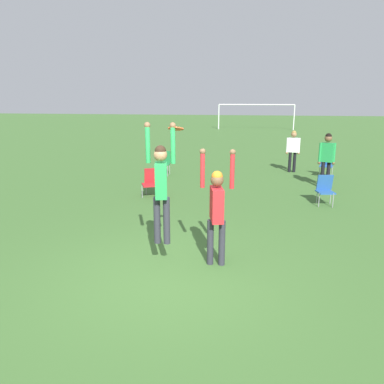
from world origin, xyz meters
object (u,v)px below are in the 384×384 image
Objects in this scene: person_jumping at (161,181)px; camping_chair_2 at (326,164)px; person_defending at (217,205)px; camping_chair_1 at (164,161)px; camping_chair_3 at (325,188)px; frisbee at (176,129)px; person_spectator_far at (327,155)px; person_spectator_near at (293,147)px; camping_chair_0 at (152,181)px.

person_jumping reaches higher than camping_chair_2.
person_defending is 2.28× the size of camping_chair_1.
camping_chair_3 is at bearing -50.81° from person_jumping.
frisbee reaches higher than camping_chair_3.
person_jumping is 0.93m from frisbee.
person_defending is at bearing -90.00° from person_jumping.
person_spectator_far is (-0.36, -1.96, 0.63)m from camping_chair_2.
frisbee is 9.87m from person_spectator_near.
frisbee is 5.99m from camping_chair_3.
camping_chair_2 is 4.14m from camping_chair_3.
frisbee is 8.43m from camping_chair_1.
camping_chair_1 is at bearing -43.38° from camping_chair_3.
camping_chair_1 is 1.10× the size of camping_chair_3.
person_spectator_near is at bearing -31.49° from person_jumping.
frisbee reaches higher than camping_chair_2.
camping_chair_0 is 0.50× the size of person_spectator_near.
camping_chair_3 is (5.48, -3.38, -0.06)m from camping_chair_1.
person_defending is at bearing 9.70° from frisbee.
person_spectator_far is (3.96, 6.78, -0.46)m from person_jumping.
camping_chair_0 is 1.00× the size of camping_chair_3.
frisbee is 0.14× the size of person_spectator_far.
camping_chair_0 reaches higher than camping_chair_3.
frisbee is at bearing 101.61° from camping_chair_1.
frisbee is 0.16× the size of person_spectator_near.
frisbee is at bearing -91.25° from person_spectator_near.
camping_chair_3 is at bearing 53.70° from frisbee.
camping_chair_2 is (4.08, 8.63, -1.97)m from frisbee.
camping_chair_0 is 0.91× the size of camping_chair_1.
camping_chair_3 is at bearing -72.23° from person_spectator_far.
camping_chair_1 is (-2.83, 7.81, -0.58)m from person_defending.
person_jumping is 2.53× the size of camping_chair_3.
person_defending is at bearing -87.43° from person_spectator_near.
camping_chair_1 is at bearing -164.51° from person_spectator_far.
camping_chair_2 is (6.21, 0.70, -0.06)m from camping_chair_1.
camping_chair_2 is (5.84, 3.91, 0.02)m from camping_chair_0.
person_spectator_near is (2.88, 9.33, -1.45)m from frisbee.
camping_chair_3 is (3.59, 4.66, -1.09)m from person_jumping.
camping_chair_3 is 2.24m from person_spectator_far.
camping_chair_0 is at bearing 51.79° from camping_chair_2.
person_defending is (0.94, 0.22, -0.45)m from person_jumping.
camping_chair_1 is at bearing -148.51° from person_spectator_near.
person_jumping reaches higher than camping_chair_3.
person_spectator_near is at bearing 72.86° from frisbee.
person_defending is at bearing 106.46° from camping_chair_1.
person_jumping is 2.66× the size of camping_chair_2.
person_jumping is 5.98m from camping_chair_3.
camping_chair_0 is (-1.52, 4.83, -1.10)m from person_jumping.
camping_chair_2 is at bearing 145.20° from person_defending.
camping_chair_3 is 4.83m from person_spectator_near.
frisbee is (0.25, 0.10, 0.89)m from person_jumping.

